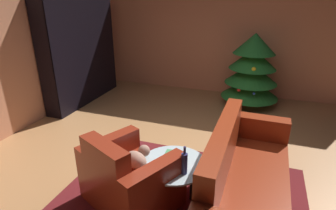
{
  "coord_description": "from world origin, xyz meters",
  "views": [
    {
      "loc": [
        0.83,
        -2.95,
        2.12
      ],
      "look_at": [
        -0.14,
        -0.2,
        0.92
      ],
      "focal_mm": 29.32,
      "sensor_mm": 36.0,
      "label": 1
    }
  ],
  "objects": [
    {
      "name": "couch_red",
      "position": [
        0.8,
        -0.6,
        0.32
      ],
      "size": [
        0.78,
        2.0,
        0.94
      ],
      "color": "maroon",
      "rests_on": "ground"
    },
    {
      "name": "armchair_red",
      "position": [
        -0.35,
        -0.83,
        0.3
      ],
      "size": [
        1.16,
        1.08,
        0.83
      ],
      "color": "maroon",
      "rests_on": "ground"
    },
    {
      "name": "coffee_table",
      "position": [
        0.06,
        -0.59,
        0.39
      ],
      "size": [
        0.74,
        0.74,
        0.43
      ],
      "color": "black",
      "rests_on": "ground"
    },
    {
      "name": "book_stack_on_table",
      "position": [
        0.06,
        -0.6,
        0.5
      ],
      "size": [
        0.22,
        0.18,
        0.14
      ],
      "color": "#DEB94F",
      "rests_on": "coffee_table"
    },
    {
      "name": "area_rug",
      "position": [
        0.16,
        -0.5,
        0.0
      ],
      "size": [
        2.66,
        1.8,
        0.01
      ],
      "primitive_type": "cube",
      "color": "maroon",
      "rests_on": "ground"
    },
    {
      "name": "wall_back",
      "position": [
        0.0,
        3.13,
        1.25
      ],
      "size": [
        5.81,
        0.06,
        2.5
      ],
      "primitive_type": "cube",
      "color": "tan",
      "rests_on": "ground"
    },
    {
      "name": "bookshelf_unit",
      "position": [
        -2.62,
        1.73,
        1.02
      ],
      "size": [
        0.35,
        1.99,
        2.11
      ],
      "color": "black",
      "rests_on": "ground"
    },
    {
      "name": "ground_plane",
      "position": [
        0.0,
        0.0,
        0.0
      ],
      "size": [
        7.45,
        7.45,
        0.0
      ],
      "primitive_type": "plane",
      "color": "#B47D4C"
    },
    {
      "name": "bottle_on_table",
      "position": [
        0.22,
        -0.72,
        0.55
      ],
      "size": [
        0.06,
        0.06,
        0.31
      ],
      "color": "navy",
      "rests_on": "coffee_table"
    },
    {
      "name": "decorated_tree",
      "position": [
        0.64,
        2.52,
        0.72
      ],
      "size": [
        1.12,
        1.12,
        1.43
      ],
      "color": "brown",
      "rests_on": "ground"
    }
  ]
}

